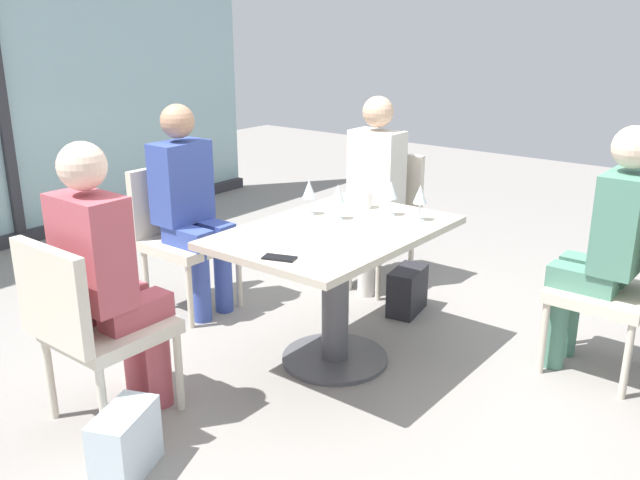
{
  "coord_description": "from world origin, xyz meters",
  "views": [
    {
      "loc": [
        -2.56,
        -1.92,
        1.72
      ],
      "look_at": [
        0.0,
        0.1,
        0.65
      ],
      "focal_mm": 37.91,
      "sensor_mm": 36.0,
      "label": 1
    }
  ],
  "objects_px": {
    "person_far_right": "(371,184)",
    "person_near_window": "(189,200)",
    "wine_glass_0": "(391,191)",
    "wine_glass_1": "(309,190)",
    "handbag_2": "(407,291)",
    "chair_far_right": "(379,211)",
    "chair_front_right": "(625,284)",
    "person_front_right": "(607,240)",
    "person_far_left": "(106,270)",
    "chair_near_window": "(179,229)",
    "wine_glass_2": "(338,194)",
    "cell_phone_on_table": "(279,258)",
    "dining_table_main": "(335,266)",
    "coffee_cup": "(365,200)",
    "chair_far_left": "(89,321)",
    "handbag_1": "(125,443)"
  },
  "relations": [
    {
      "from": "chair_far_right",
      "to": "person_far_right",
      "type": "distance_m",
      "value": 0.23
    },
    {
      "from": "cell_phone_on_table",
      "to": "dining_table_main",
      "type": "bearing_deg",
      "value": -10.95
    },
    {
      "from": "person_far_right",
      "to": "coffee_cup",
      "type": "relative_size",
      "value": 14.0
    },
    {
      "from": "chair_far_left",
      "to": "handbag_2",
      "type": "relative_size",
      "value": 2.9
    },
    {
      "from": "chair_far_left",
      "to": "chair_near_window",
      "type": "bearing_deg",
      "value": 33.1
    },
    {
      "from": "wine_glass_1",
      "to": "dining_table_main",
      "type": "bearing_deg",
      "value": -114.41
    },
    {
      "from": "chair_front_right",
      "to": "wine_glass_2",
      "type": "bearing_deg",
      "value": 114.98
    },
    {
      "from": "wine_glass_0",
      "to": "chair_near_window",
      "type": "bearing_deg",
      "value": 106.4
    },
    {
      "from": "chair_far_right",
      "to": "handbag_2",
      "type": "relative_size",
      "value": 2.9
    },
    {
      "from": "chair_far_left",
      "to": "handbag_2",
      "type": "xyz_separation_m",
      "value": [
        1.89,
        -0.44,
        -0.36
      ]
    },
    {
      "from": "chair_front_right",
      "to": "chair_far_right",
      "type": "bearing_deg",
      "value": 77.5
    },
    {
      "from": "chair_near_window",
      "to": "person_far_left",
      "type": "distance_m",
      "value": 1.26
    },
    {
      "from": "dining_table_main",
      "to": "chair_far_left",
      "type": "height_order",
      "value": "chair_far_left"
    },
    {
      "from": "chair_front_right",
      "to": "chair_far_right",
      "type": "height_order",
      "value": "same"
    },
    {
      "from": "chair_far_left",
      "to": "handbag_1",
      "type": "xyz_separation_m",
      "value": [
        -0.14,
        -0.39,
        -0.36
      ]
    },
    {
      "from": "wine_glass_0",
      "to": "cell_phone_on_table",
      "type": "relative_size",
      "value": 1.28
    },
    {
      "from": "person_far_left",
      "to": "handbag_2",
      "type": "distance_m",
      "value": 1.92
    },
    {
      "from": "coffee_cup",
      "to": "cell_phone_on_table",
      "type": "bearing_deg",
      "value": -168.79
    },
    {
      "from": "dining_table_main",
      "to": "coffee_cup",
      "type": "distance_m",
      "value": 0.49
    },
    {
      "from": "person_far_left",
      "to": "coffee_cup",
      "type": "bearing_deg",
      "value": -14.42
    },
    {
      "from": "dining_table_main",
      "to": "chair_far_right",
      "type": "xyz_separation_m",
      "value": [
        1.12,
        0.47,
        -0.04
      ]
    },
    {
      "from": "chair_near_window",
      "to": "cell_phone_on_table",
      "type": "relative_size",
      "value": 6.04
    },
    {
      "from": "coffee_cup",
      "to": "wine_glass_2",
      "type": "bearing_deg",
      "value": -177.38
    },
    {
      "from": "wine_glass_0",
      "to": "wine_glass_1",
      "type": "bearing_deg",
      "value": 126.04
    },
    {
      "from": "person_far_right",
      "to": "cell_phone_on_table",
      "type": "relative_size",
      "value": 8.75
    },
    {
      "from": "dining_table_main",
      "to": "person_far_left",
      "type": "height_order",
      "value": "person_far_left"
    },
    {
      "from": "wine_glass_2",
      "to": "handbag_2",
      "type": "distance_m",
      "value": 0.96
    },
    {
      "from": "person_far_right",
      "to": "person_near_window",
      "type": "relative_size",
      "value": 1.0
    },
    {
      "from": "handbag_1",
      "to": "person_front_right",
      "type": "bearing_deg",
      "value": -53.58
    },
    {
      "from": "handbag_2",
      "to": "chair_far_right",
      "type": "bearing_deg",
      "value": 41.99
    },
    {
      "from": "person_far_left",
      "to": "chair_front_right",
      "type": "bearing_deg",
      "value": -43.62
    },
    {
      "from": "wine_glass_2",
      "to": "chair_far_right",
      "type": "bearing_deg",
      "value": 21.18
    },
    {
      "from": "dining_table_main",
      "to": "person_near_window",
      "type": "relative_size",
      "value": 0.96
    },
    {
      "from": "wine_glass_2",
      "to": "wine_glass_1",
      "type": "bearing_deg",
      "value": 96.7
    },
    {
      "from": "person_far_left",
      "to": "person_far_right",
      "type": "xyz_separation_m",
      "value": [
        2.02,
        0.0,
        0.0
      ]
    },
    {
      "from": "person_near_window",
      "to": "handbag_2",
      "type": "bearing_deg",
      "value": -53.91
    },
    {
      "from": "wine_glass_0",
      "to": "wine_glass_1",
      "type": "xyz_separation_m",
      "value": [
        -0.25,
        0.35,
        0.0
      ]
    },
    {
      "from": "chair_far_left",
      "to": "person_front_right",
      "type": "height_order",
      "value": "person_front_right"
    },
    {
      "from": "chair_near_window",
      "to": "wine_glass_0",
      "type": "relative_size",
      "value": 4.7
    },
    {
      "from": "chair_front_right",
      "to": "person_far_right",
      "type": "bearing_deg",
      "value": 81.12
    },
    {
      "from": "chair_front_right",
      "to": "person_far_right",
      "type": "distance_m",
      "value": 1.7
    },
    {
      "from": "chair_near_window",
      "to": "person_near_window",
      "type": "height_order",
      "value": "person_near_window"
    },
    {
      "from": "wine_glass_2",
      "to": "cell_phone_on_table",
      "type": "height_order",
      "value": "wine_glass_2"
    },
    {
      "from": "person_front_right",
      "to": "person_far_left",
      "type": "height_order",
      "value": "same"
    },
    {
      "from": "chair_far_right",
      "to": "coffee_cup",
      "type": "height_order",
      "value": "chair_far_right"
    },
    {
      "from": "chair_near_window",
      "to": "handbag_2",
      "type": "relative_size",
      "value": 2.9
    },
    {
      "from": "cell_phone_on_table",
      "to": "coffee_cup",
      "type": "bearing_deg",
      "value": -8.18
    },
    {
      "from": "coffee_cup",
      "to": "wine_glass_1",
      "type": "bearing_deg",
      "value": 150.5
    },
    {
      "from": "chair_far_left",
      "to": "coffee_cup",
      "type": "relative_size",
      "value": 9.67
    },
    {
      "from": "chair_front_right",
      "to": "chair_far_left",
      "type": "xyz_separation_m",
      "value": [
        -1.86,
        1.67,
        0.0
      ]
    }
  ]
}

